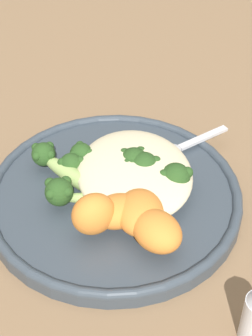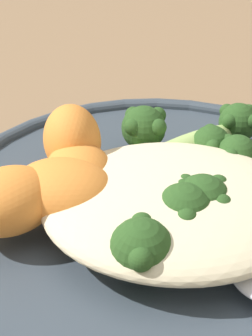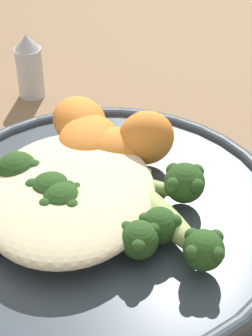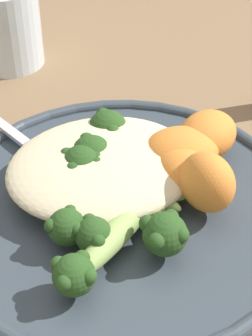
{
  "view_description": "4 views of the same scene",
  "coord_description": "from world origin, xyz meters",
  "px_view_note": "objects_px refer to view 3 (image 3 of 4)",
  "views": [
    {
      "loc": [
        0.45,
        -0.05,
        0.47
      ],
      "look_at": [
        -0.0,
        0.03,
        0.06
      ],
      "focal_mm": 60.0,
      "sensor_mm": 36.0,
      "label": 1
    },
    {
      "loc": [
        -0.0,
        0.3,
        0.23
      ],
      "look_at": [
        0.01,
        0.0,
        0.04
      ],
      "focal_mm": 60.0,
      "sensor_mm": 36.0,
      "label": 2
    },
    {
      "loc": [
        -0.34,
        -0.03,
        0.31
      ],
      "look_at": [
        0.0,
        -0.0,
        0.05
      ],
      "focal_mm": 60.0,
      "sensor_mm": 36.0,
      "label": 3
    },
    {
      "loc": [
        -0.11,
        -0.29,
        0.32
      ],
      "look_at": [
        -0.0,
        0.04,
        0.03
      ],
      "focal_mm": 60.0,
      "sensor_mm": 36.0,
      "label": 4
    }
  ],
  "objects_px": {
    "sweet_potato_chunk_3": "(79,120)",
    "broccoli_stalk_2": "(71,201)",
    "broccoli_stalk_1": "(69,191)",
    "sweet_potato_chunk_0": "(88,141)",
    "sweet_potato_chunk_2": "(114,149)",
    "salt_shaker": "(29,67)",
    "broccoli_stalk_3": "(104,200)",
    "sweet_potato_chunk_1": "(146,138)",
    "plate": "(104,213)",
    "broccoli_stalk_4": "(133,217)",
    "broccoli_stalk_0": "(41,173)",
    "broccoli_stalk_6": "(175,226)",
    "quinoa_mound": "(69,193)",
    "broccoli_stalk_7": "(175,183)",
    "broccoli_stalk_5": "(151,215)"
  },
  "relations": [
    {
      "from": "broccoli_stalk_5",
      "to": "broccoli_stalk_3",
      "type": "bearing_deg",
      "value": -140.3
    },
    {
      "from": "broccoli_stalk_4",
      "to": "broccoli_stalk_0",
      "type": "bearing_deg",
      "value": -132.97
    },
    {
      "from": "sweet_potato_chunk_2",
      "to": "salt_shaker",
      "type": "distance_m",
      "value": 0.18
    },
    {
      "from": "broccoli_stalk_3",
      "to": "salt_shaker",
      "type": "distance_m",
      "value": 0.23
    },
    {
      "from": "sweet_potato_chunk_3",
      "to": "broccoli_stalk_2",
      "type": "bearing_deg",
      "value": -174.78
    },
    {
      "from": "broccoli_stalk_6",
      "to": "sweet_potato_chunk_1",
      "type": "height_order",
      "value": "sweet_potato_chunk_1"
    },
    {
      "from": "broccoli_stalk_0",
      "to": "sweet_potato_chunk_1",
      "type": "xyz_separation_m",
      "value": [
        0.04,
        -0.08,
        0.01
      ]
    },
    {
      "from": "broccoli_stalk_0",
      "to": "broccoli_stalk_6",
      "type": "distance_m",
      "value": 0.12
    },
    {
      "from": "sweet_potato_chunk_3",
      "to": "plate",
      "type": "bearing_deg",
      "value": -160.43
    },
    {
      "from": "broccoli_stalk_1",
      "to": "broccoli_stalk_6",
      "type": "xyz_separation_m",
      "value": [
        -0.03,
        -0.08,
        -0.0
      ]
    },
    {
      "from": "quinoa_mound",
      "to": "sweet_potato_chunk_1",
      "type": "height_order",
      "value": "sweet_potato_chunk_1"
    },
    {
      "from": "broccoli_stalk_2",
      "to": "broccoli_stalk_3",
      "type": "bearing_deg",
      "value": 151.62
    },
    {
      "from": "broccoli_stalk_2",
      "to": "salt_shaker",
      "type": "bearing_deg",
      "value": -116.77
    },
    {
      "from": "broccoli_stalk_0",
      "to": "broccoli_stalk_4",
      "type": "distance_m",
      "value": 0.09
    },
    {
      "from": "quinoa_mound",
      "to": "sweet_potato_chunk_3",
      "type": "height_order",
      "value": "sweet_potato_chunk_3"
    },
    {
      "from": "broccoli_stalk_4",
      "to": "broccoli_stalk_2",
      "type": "bearing_deg",
      "value": -114.84
    },
    {
      "from": "quinoa_mound",
      "to": "broccoli_stalk_7",
      "type": "relative_size",
      "value": 1.83
    },
    {
      "from": "broccoli_stalk_6",
      "to": "salt_shaker",
      "type": "relative_size",
      "value": 1.47
    },
    {
      "from": "broccoli_stalk_2",
      "to": "sweet_potato_chunk_2",
      "type": "relative_size",
      "value": 1.34
    },
    {
      "from": "broccoli_stalk_2",
      "to": "broccoli_stalk_7",
      "type": "relative_size",
      "value": 0.85
    },
    {
      "from": "sweet_potato_chunk_3",
      "to": "quinoa_mound",
      "type": "bearing_deg",
      "value": -176.36
    },
    {
      "from": "sweet_potato_chunk_0",
      "to": "sweet_potato_chunk_2",
      "type": "distance_m",
      "value": 0.02
    },
    {
      "from": "sweet_potato_chunk_1",
      "to": "sweet_potato_chunk_2",
      "type": "distance_m",
      "value": 0.03
    },
    {
      "from": "quinoa_mound",
      "to": "sweet_potato_chunk_2",
      "type": "bearing_deg",
      "value": -25.9
    },
    {
      "from": "plate",
      "to": "broccoli_stalk_5",
      "type": "distance_m",
      "value": 0.05
    },
    {
      "from": "plate",
      "to": "broccoli_stalk_4",
      "type": "bearing_deg",
      "value": -136.21
    },
    {
      "from": "quinoa_mound",
      "to": "sweet_potato_chunk_2",
      "type": "height_order",
      "value": "sweet_potato_chunk_2"
    },
    {
      "from": "broccoli_stalk_1",
      "to": "broccoli_stalk_7",
      "type": "distance_m",
      "value": 0.08
    },
    {
      "from": "broccoli_stalk_1",
      "to": "broccoli_stalk_5",
      "type": "height_order",
      "value": "broccoli_stalk_1"
    },
    {
      "from": "sweet_potato_chunk_1",
      "to": "sweet_potato_chunk_2",
      "type": "xyz_separation_m",
      "value": [
        -0.01,
        0.03,
        -0.01
      ]
    },
    {
      "from": "broccoli_stalk_1",
      "to": "broccoli_stalk_0",
      "type": "bearing_deg",
      "value": -73.08
    },
    {
      "from": "broccoli_stalk_3",
      "to": "broccoli_stalk_6",
      "type": "bearing_deg",
      "value": 86.72
    },
    {
      "from": "broccoli_stalk_0",
      "to": "broccoli_stalk_6",
      "type": "xyz_separation_m",
      "value": [
        -0.05,
        -0.11,
        -0.0
      ]
    },
    {
      "from": "broccoli_stalk_7",
      "to": "sweet_potato_chunk_0",
      "type": "distance_m",
      "value": 0.09
    },
    {
      "from": "broccoli_stalk_1",
      "to": "sweet_potato_chunk_2",
      "type": "bearing_deg",
      "value": -150.64
    },
    {
      "from": "broccoli_stalk_5",
      "to": "salt_shaker",
      "type": "height_order",
      "value": "salt_shaker"
    },
    {
      "from": "broccoli_stalk_0",
      "to": "broccoli_stalk_1",
      "type": "relative_size",
      "value": 1.26
    },
    {
      "from": "broccoli_stalk_1",
      "to": "salt_shaker",
      "type": "bearing_deg",
      "value": -102.89
    },
    {
      "from": "broccoli_stalk_6",
      "to": "broccoli_stalk_7",
      "type": "xyz_separation_m",
      "value": [
        0.04,
        0.0,
        0.0
      ]
    },
    {
      "from": "broccoli_stalk_0",
      "to": "plate",
      "type": "bearing_deg",
      "value": 158.71
    },
    {
      "from": "broccoli_stalk_7",
      "to": "sweet_potato_chunk_3",
      "type": "xyz_separation_m",
      "value": [
        0.08,
        0.09,
        0.0
      ]
    },
    {
      "from": "broccoli_stalk_3",
      "to": "sweet_potato_chunk_1",
      "type": "relative_size",
      "value": 1.94
    },
    {
      "from": "broccoli_stalk_1",
      "to": "broccoli_stalk_3",
      "type": "distance_m",
      "value": 0.03
    },
    {
      "from": "plate",
      "to": "sweet_potato_chunk_2",
      "type": "height_order",
      "value": "sweet_potato_chunk_2"
    },
    {
      "from": "broccoli_stalk_4",
      "to": "sweet_potato_chunk_0",
      "type": "distance_m",
      "value": 0.1
    },
    {
      "from": "broccoli_stalk_1",
      "to": "sweet_potato_chunk_0",
      "type": "bearing_deg",
      "value": -129.38
    },
    {
      "from": "broccoli_stalk_3",
      "to": "sweet_potato_chunk_2",
      "type": "height_order",
      "value": "sweet_potato_chunk_2"
    },
    {
      "from": "broccoli_stalk_1",
      "to": "broccoli_stalk_7",
      "type": "bearing_deg",
      "value": 158.19
    },
    {
      "from": "plate",
      "to": "salt_shaker",
      "type": "bearing_deg",
      "value": 27.34
    },
    {
      "from": "sweet_potato_chunk_0",
      "to": "sweet_potato_chunk_2",
      "type": "bearing_deg",
      "value": -107.4
    }
  ]
}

